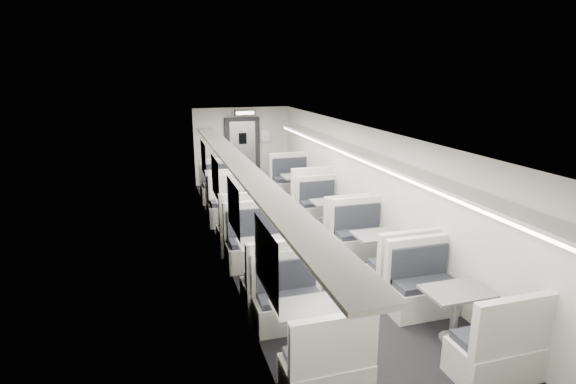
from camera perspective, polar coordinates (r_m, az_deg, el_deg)
room at (r=8.65m, az=1.71°, el=-0.21°), size 3.24×12.24×2.64m
booth_left_a at (r=11.70m, az=-7.99°, el=-0.39°), size 1.07×2.17×1.16m
booth_left_b at (r=9.81m, az=-6.22°, el=-3.18°), size 1.16×2.35×1.26m
booth_left_c at (r=7.55m, az=-2.72°, el=-9.04°), size 1.10×2.23×1.19m
booth_left_d at (r=5.88m, az=2.19°, el=-17.09°), size 0.97×1.98×1.06m
booth_right_a at (r=12.02m, az=1.55°, el=0.30°), size 1.14×2.31×1.24m
booth_right_b at (r=10.10m, az=5.33°, el=-2.99°), size 0.99×2.00×1.07m
booth_right_c at (r=8.15m, az=11.34°, el=-7.60°), size 1.05×2.12×1.13m
booth_right_d at (r=6.53m, az=20.40°, el=-14.39°), size 1.03×2.09×1.12m
passenger at (r=10.75m, az=-5.56°, el=0.03°), size 0.54×0.38×1.40m
window_a at (r=11.57m, az=-10.67°, el=4.22°), size 0.02×1.18×0.84m
window_b at (r=9.43m, az=-9.22°, el=1.83°), size 0.02×1.18×0.84m
window_c at (r=7.33m, az=-6.94°, el=-1.94°), size 0.02×1.18×0.84m
window_d at (r=5.30m, az=-2.82°, el=-8.65°), size 0.02×1.18×0.84m
luggage_rack_left at (r=7.90m, az=-6.19°, el=3.57°), size 0.46×10.40×0.09m
luggage_rack_right at (r=8.68m, az=10.22°, el=4.47°), size 0.46×10.40×0.09m
vestibule_door at (r=14.30m, az=-5.77°, el=5.19°), size 1.10×0.13×2.10m
exit_sign at (r=13.67m, az=-5.51°, el=9.98°), size 0.62×0.12×0.16m
wall_notice at (r=14.38m, az=-2.85°, el=7.16°), size 0.32×0.02×0.40m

